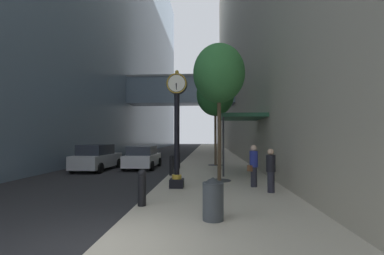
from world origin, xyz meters
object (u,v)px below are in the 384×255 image
(bollard_nearest, at_px, (142,187))
(bollard_third, at_px, (171,165))
(trash_bin, at_px, (213,198))
(pedestrian_by_clock, at_px, (271,169))
(street_tree_mid_near, at_px, (215,95))
(car_white_mid, at_px, (143,157))
(car_silver_near, at_px, (97,158))
(street_clock, at_px, (177,123))
(bollard_fourth, at_px, (178,160))
(street_tree_near, at_px, (219,74))
(pedestrian_walking, at_px, (254,165))

(bollard_nearest, xyz_separation_m, bollard_third, (0.00, 6.38, 0.00))
(trash_bin, distance_m, pedestrian_by_clock, 4.10)
(street_tree_mid_near, bearing_deg, pedestrian_by_clock, -79.36)
(bollard_nearest, xyz_separation_m, car_white_mid, (-2.61, 10.58, 0.06))
(pedestrian_by_clock, xyz_separation_m, car_silver_near, (-9.67, 7.23, -0.17))
(street_clock, height_order, bollard_third, street_clock)
(bollard_nearest, distance_m, street_tree_mid_near, 12.89)
(bollard_fourth, bearing_deg, trash_bin, -79.04)
(street_clock, height_order, pedestrian_by_clock, street_clock)
(trash_bin, height_order, car_silver_near, car_silver_near)
(pedestrian_by_clock, bearing_deg, car_white_mid, 129.42)
(street_tree_near, bearing_deg, car_white_mid, 131.28)
(bollard_fourth, height_order, car_white_mid, car_white_mid)
(bollard_third, relative_size, pedestrian_by_clock, 0.67)
(bollard_nearest, xyz_separation_m, car_silver_near, (-5.38, 9.43, 0.11))
(car_white_mid, bearing_deg, bollard_nearest, -76.15)
(trash_bin, xyz_separation_m, car_silver_near, (-7.48, 10.68, 0.14))
(bollard_third, xyz_separation_m, pedestrian_by_clock, (4.28, -4.18, 0.28))
(pedestrian_walking, xyz_separation_m, car_silver_near, (-9.22, 6.12, -0.23))
(street_clock, height_order, street_tree_near, street_tree_near)
(pedestrian_walking, xyz_separation_m, pedestrian_by_clock, (0.45, -1.11, -0.06))
(bollard_nearest, relative_size, street_tree_near, 0.17)
(bollard_fourth, height_order, pedestrian_walking, pedestrian_walking)
(bollard_third, xyz_separation_m, bollard_fourth, (0.00, 3.19, 0.00))
(bollard_nearest, relative_size, pedestrian_by_clock, 0.67)
(pedestrian_walking, relative_size, car_silver_near, 0.39)
(bollard_nearest, distance_m, bollard_third, 6.38)
(street_tree_mid_near, height_order, pedestrian_by_clock, street_tree_mid_near)
(street_clock, distance_m, bollard_nearest, 3.66)
(trash_bin, relative_size, car_white_mid, 0.25)
(bollard_third, xyz_separation_m, car_white_mid, (-2.61, 4.21, 0.06))
(pedestrian_walking, bearing_deg, bollard_third, 141.32)
(street_clock, relative_size, street_tree_near, 0.74)
(bollard_nearest, height_order, street_tree_near, street_tree_near)
(street_tree_near, distance_m, trash_bin, 7.54)
(pedestrian_walking, height_order, pedestrian_by_clock, pedestrian_walking)
(bollard_third, bearing_deg, pedestrian_walking, -38.68)
(street_clock, distance_m, bollard_fourth, 6.98)
(bollard_fourth, xyz_separation_m, street_tree_mid_near, (2.48, 2.22, 4.60))
(street_tree_mid_near, bearing_deg, trash_bin, -91.71)
(trash_bin, bearing_deg, pedestrian_walking, 69.06)
(bollard_fourth, relative_size, pedestrian_walking, 0.63)
(street_tree_near, height_order, car_silver_near, street_tree_near)
(street_clock, xyz_separation_m, bollard_third, (-0.69, 3.44, -2.07))
(street_clock, height_order, car_white_mid, street_clock)
(street_clock, distance_m, pedestrian_walking, 3.61)
(street_clock, bearing_deg, street_tree_near, 45.96)
(car_silver_near, bearing_deg, street_tree_near, -30.56)
(car_white_mid, bearing_deg, trash_bin, -68.32)
(street_tree_near, bearing_deg, trash_bin, -93.69)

